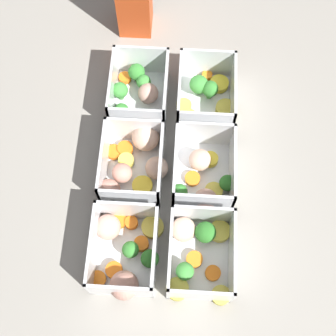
{
  "coord_description": "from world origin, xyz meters",
  "views": [
    {
      "loc": [
        -0.32,
        -0.02,
        0.81
      ],
      "look_at": [
        0.0,
        0.0,
        0.03
      ],
      "focal_mm": 50.0,
      "sensor_mm": 36.0,
      "label": 1
    }
  ],
  "objects_px": {
    "container_near_left": "(198,251)",
    "container_far_right": "(138,91)",
    "container_near_center": "(204,175)",
    "container_near_right": "(206,94)",
    "container_far_center": "(134,163)",
    "container_far_left": "(124,253)"
  },
  "relations": [
    {
      "from": "container_near_left",
      "to": "container_near_center",
      "type": "distance_m",
      "value": 0.14
    },
    {
      "from": "container_near_center",
      "to": "container_far_left",
      "type": "distance_m",
      "value": 0.2
    },
    {
      "from": "container_near_left",
      "to": "container_near_center",
      "type": "xyz_separation_m",
      "value": [
        0.14,
        -0.01,
        0.0
      ]
    },
    {
      "from": "container_far_left",
      "to": "container_far_center",
      "type": "relative_size",
      "value": 1.0
    },
    {
      "from": "container_near_left",
      "to": "container_far_right",
      "type": "xyz_separation_m",
      "value": [
        0.31,
        0.13,
        0.0
      ]
    },
    {
      "from": "container_near_center",
      "to": "container_near_right",
      "type": "height_order",
      "value": "same"
    },
    {
      "from": "container_near_center",
      "to": "container_near_right",
      "type": "xyz_separation_m",
      "value": [
        0.17,
        0.0,
        0.0
      ]
    },
    {
      "from": "container_near_right",
      "to": "container_far_center",
      "type": "relative_size",
      "value": 0.86
    },
    {
      "from": "container_near_right",
      "to": "container_far_right",
      "type": "xyz_separation_m",
      "value": [
        -0.0,
        0.13,
        0.0
      ]
    },
    {
      "from": "container_near_left",
      "to": "container_far_right",
      "type": "height_order",
      "value": "same"
    },
    {
      "from": "container_far_center",
      "to": "container_near_center",
      "type": "bearing_deg",
      "value": -97.77
    },
    {
      "from": "container_far_center",
      "to": "container_far_left",
      "type": "bearing_deg",
      "value": 179.05
    },
    {
      "from": "container_far_left",
      "to": "container_near_left",
      "type": "bearing_deg",
      "value": -85.55
    },
    {
      "from": "container_near_left",
      "to": "container_far_left",
      "type": "bearing_deg",
      "value": 94.45
    },
    {
      "from": "container_far_center",
      "to": "container_far_right",
      "type": "relative_size",
      "value": 1.18
    },
    {
      "from": "container_near_center",
      "to": "container_far_center",
      "type": "bearing_deg",
      "value": 82.23
    },
    {
      "from": "container_near_left",
      "to": "container_far_left",
      "type": "distance_m",
      "value": 0.12
    },
    {
      "from": "container_near_left",
      "to": "container_far_center",
      "type": "bearing_deg",
      "value": 37.91
    },
    {
      "from": "container_near_center",
      "to": "container_near_right",
      "type": "bearing_deg",
      "value": 0.42
    },
    {
      "from": "container_near_left",
      "to": "container_far_right",
      "type": "distance_m",
      "value": 0.33
    },
    {
      "from": "container_far_left",
      "to": "container_near_center",
      "type": "bearing_deg",
      "value": -41.27
    },
    {
      "from": "container_near_center",
      "to": "container_far_right",
      "type": "distance_m",
      "value": 0.21
    }
  ]
}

